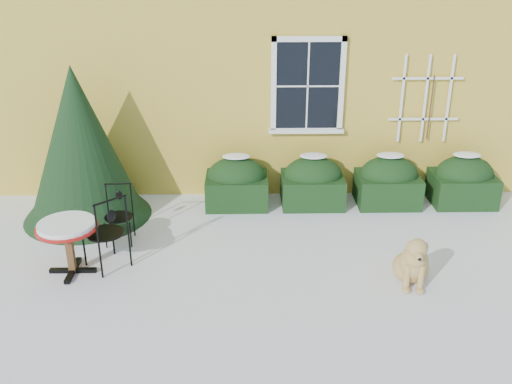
{
  "coord_description": "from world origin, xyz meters",
  "views": [
    {
      "loc": [
        -0.15,
        -6.45,
        4.13
      ],
      "look_at": [
        0.0,
        1.0,
        0.9
      ],
      "focal_mm": 40.0,
      "sensor_mm": 36.0,
      "label": 1
    }
  ],
  "objects_px": {
    "patio_chair_near": "(107,232)",
    "dog": "(413,263)",
    "evergreen_shrub": "(82,159)",
    "patio_chair_far": "(119,214)",
    "bistro_table": "(67,231)"
  },
  "relations": [
    {
      "from": "evergreen_shrub",
      "to": "bistro_table",
      "type": "bearing_deg",
      "value": -82.74
    },
    {
      "from": "evergreen_shrub",
      "to": "dog",
      "type": "distance_m",
      "value": 5.3
    },
    {
      "from": "patio_chair_far",
      "to": "patio_chair_near",
      "type": "bearing_deg",
      "value": -92.54
    },
    {
      "from": "patio_chair_far",
      "to": "dog",
      "type": "bearing_deg",
      "value": -19.94
    },
    {
      "from": "evergreen_shrub",
      "to": "bistro_table",
      "type": "height_order",
      "value": "evergreen_shrub"
    },
    {
      "from": "patio_chair_near",
      "to": "patio_chair_far",
      "type": "xyz_separation_m",
      "value": [
        0.0,
        0.78,
        -0.1
      ]
    },
    {
      "from": "bistro_table",
      "to": "patio_chair_far",
      "type": "height_order",
      "value": "patio_chair_far"
    },
    {
      "from": "patio_chair_near",
      "to": "patio_chair_far",
      "type": "relative_size",
      "value": 1.23
    },
    {
      "from": "evergreen_shrub",
      "to": "dog",
      "type": "xyz_separation_m",
      "value": [
        4.8,
        -2.15,
        -0.7
      ]
    },
    {
      "from": "patio_chair_near",
      "to": "patio_chair_far",
      "type": "bearing_deg",
      "value": -132.58
    },
    {
      "from": "bistro_table",
      "to": "dog",
      "type": "xyz_separation_m",
      "value": [
        4.57,
        -0.37,
        -0.33
      ]
    },
    {
      "from": "evergreen_shrub",
      "to": "patio_chair_near",
      "type": "xyz_separation_m",
      "value": [
        0.71,
        -1.65,
        -0.46
      ]
    },
    {
      "from": "patio_chair_near",
      "to": "dog",
      "type": "height_order",
      "value": "patio_chair_near"
    },
    {
      "from": "evergreen_shrub",
      "to": "dog",
      "type": "bearing_deg",
      "value": -24.17
    },
    {
      "from": "bistro_table",
      "to": "dog",
      "type": "relative_size",
      "value": 0.98
    }
  ]
}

